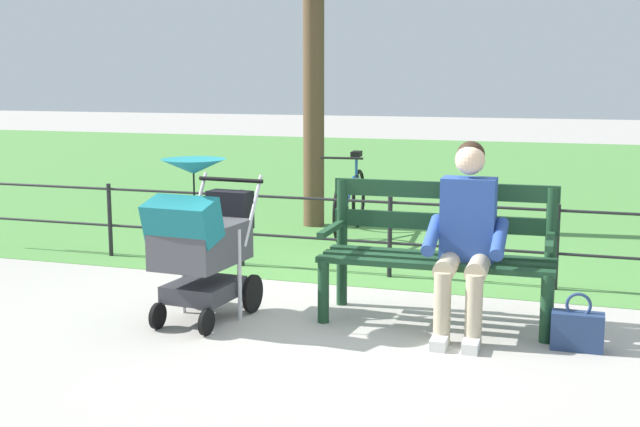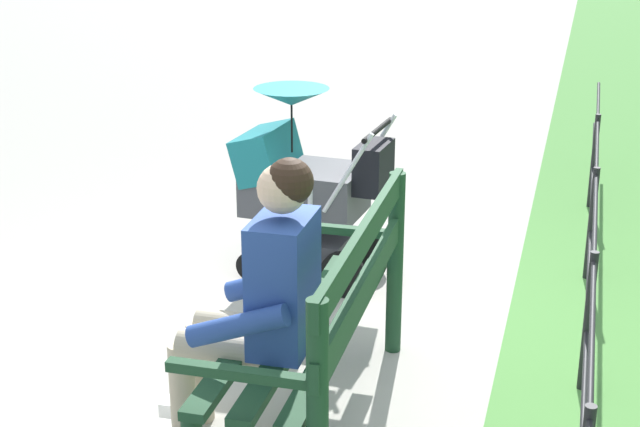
# 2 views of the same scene
# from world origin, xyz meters

# --- Properties ---
(ground_plane) EXTENTS (60.00, 60.00, 0.00)m
(ground_plane) POSITION_xyz_m (0.00, 0.00, 0.00)
(ground_plane) COLOR #ADA89E
(park_bench) EXTENTS (1.61, 0.63, 0.96)m
(park_bench) POSITION_xyz_m (-0.61, -0.12, 0.53)
(park_bench) COLOR #193D23
(park_bench) RESTS_ON ground
(person_on_bench) EXTENTS (0.54, 0.74, 1.28)m
(person_on_bench) POSITION_xyz_m (-0.82, 0.11, 0.68)
(person_on_bench) COLOR tan
(person_on_bench) RESTS_ON ground
(stroller) EXTENTS (0.56, 0.92, 1.15)m
(stroller) POSITION_xyz_m (0.95, 0.45, 0.59)
(stroller) COLOR black
(stroller) RESTS_ON ground
(park_fence) EXTENTS (8.22, 0.04, 0.70)m
(park_fence) POSITION_xyz_m (-0.28, -1.21, 0.42)
(park_fence) COLOR black
(park_fence) RESTS_ON ground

